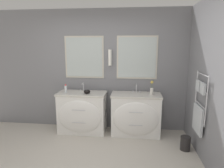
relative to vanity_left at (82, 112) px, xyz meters
The scene contains 10 objects.
wall_back 1.01m from the vanity_left, 43.01° to the left, with size 5.28×0.15×2.60m.
wall_right 2.48m from the vanity_left, 17.24° to the right, with size 0.13×3.74×2.60m.
vanity_left is the anchor object (origin of this frame).
vanity_right 1.14m from the vanity_left, ahead, with size 1.01×0.57×0.86m.
faucet_left 0.54m from the vanity_left, 90.00° to the left, with size 0.17×0.12×0.19m.
faucet_right 1.26m from the vanity_left, ahead, with size 0.17×0.12×0.19m.
toiletry_bottle 0.61m from the vanity_left, behind, with size 0.05×0.05×0.19m.
amenity_bowl 0.49m from the vanity_left, 19.39° to the right, with size 0.14×0.14×0.08m.
flower_vase 1.54m from the vanity_left, ahead, with size 0.07×0.07×0.28m.
waste_bin 2.12m from the vanity_left, 15.03° to the right, with size 0.18×0.18×0.25m.
Camera 1 is at (0.74, -2.44, 1.85)m, focal length 32.00 mm.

